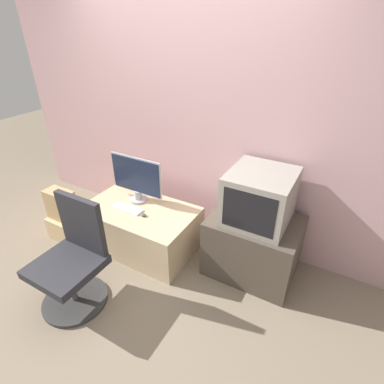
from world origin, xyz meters
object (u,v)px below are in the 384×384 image
(mouse, at_px, (143,215))
(keyboard, at_px, (127,208))
(main_monitor, at_px, (136,178))
(office_chair, at_px, (73,263))
(crt_tv, at_px, (260,197))
(cardboard_box_lower, at_px, (67,227))

(mouse, bearing_deg, keyboard, 174.48)
(main_monitor, bearing_deg, keyboard, -87.51)
(mouse, height_order, office_chair, office_chair)
(crt_tv, bearing_deg, office_chair, -138.00)
(crt_tv, distance_m, office_chair, 1.63)
(main_monitor, distance_m, crt_tv, 1.24)
(keyboard, distance_m, cardboard_box_lower, 0.83)
(mouse, height_order, crt_tv, crt_tv)
(office_chair, bearing_deg, keyboard, 94.10)
(mouse, xyz_separation_m, cardboard_box_lower, (-0.94, -0.20, -0.35))
(main_monitor, relative_size, crt_tv, 1.07)
(crt_tv, relative_size, office_chair, 0.60)
(crt_tv, relative_size, cardboard_box_lower, 1.65)
(main_monitor, xyz_separation_m, crt_tv, (1.23, 0.11, 0.09))
(main_monitor, relative_size, cardboard_box_lower, 1.77)
(mouse, bearing_deg, main_monitor, 136.48)
(crt_tv, bearing_deg, mouse, -162.21)
(keyboard, height_order, office_chair, office_chair)
(mouse, height_order, cardboard_box_lower, mouse)
(main_monitor, xyz_separation_m, cardboard_box_lower, (-0.72, -0.41, -0.60))
(main_monitor, relative_size, keyboard, 1.81)
(main_monitor, bearing_deg, crt_tv, 5.15)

